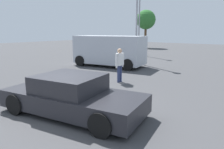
# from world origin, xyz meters

# --- Properties ---
(ground_plane) EXTENTS (80.00, 80.00, 0.00)m
(ground_plane) POSITION_xyz_m (0.00, 0.00, 0.00)
(ground_plane) COLOR #424244
(sedan_foreground) EXTENTS (4.66, 2.49, 1.21)m
(sedan_foreground) POSITION_xyz_m (0.20, 0.21, 0.56)
(sedan_foreground) COLOR #232328
(sedan_foreground) RESTS_ON ground_plane
(van_white) EXTENTS (5.24, 2.81, 2.17)m
(van_white) POSITION_xyz_m (-4.29, 7.91, 1.17)
(van_white) COLOR #B2B7C1
(van_white) RESTS_ON ground_plane
(pedestrian) EXTENTS (0.26, 0.57, 1.68)m
(pedestrian) POSITION_xyz_m (-0.95, 4.40, 1.00)
(pedestrian) COLOR navy
(pedestrian) RESTS_ON ground_plane
(light_post_near) EXTENTS (0.44, 0.44, 6.95)m
(light_post_near) POSITION_xyz_m (-3.49, 10.29, 4.66)
(light_post_near) COLOR gray
(light_post_near) RESTS_ON ground_plane
(light_post_mid) EXTENTS (0.44, 0.44, 7.34)m
(light_post_mid) POSITION_xyz_m (-6.20, 15.45, 4.88)
(light_post_mid) COLOR gray
(light_post_mid) RESTS_ON ground_plane
(tree_back_right) EXTENTS (2.88, 2.88, 5.62)m
(tree_back_right) POSITION_xyz_m (-10.43, 24.88, 4.14)
(tree_back_right) COLOR brown
(tree_back_right) RESTS_ON ground_plane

